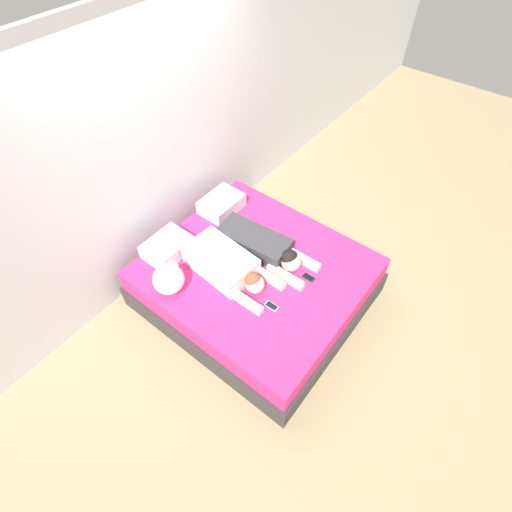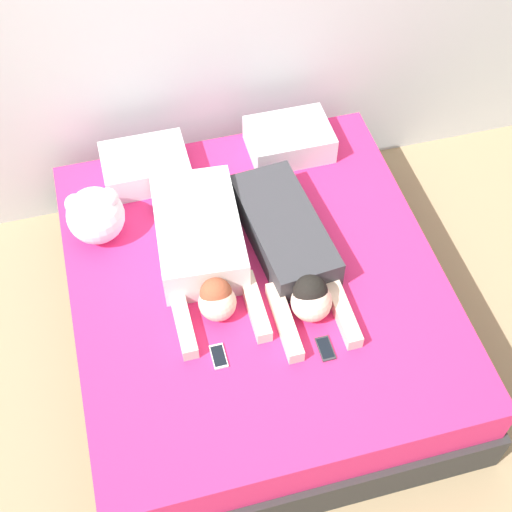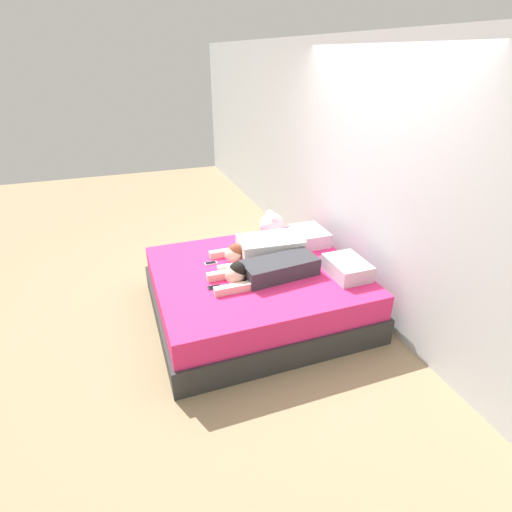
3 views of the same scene
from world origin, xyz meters
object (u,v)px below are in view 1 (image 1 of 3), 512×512
object	(u,v)px
pillow_head_right	(221,204)
cell_phone_right	(309,278)
person_right	(264,246)
pillow_head_left	(167,247)
plush_toy	(168,279)
cell_phone_left	(272,306)
person_left	(227,265)
bed	(256,282)

from	to	relation	value
pillow_head_right	cell_phone_right	xyz separation A→B (m)	(-0.20, -1.26, -0.07)
person_right	cell_phone_right	bearing A→B (deg)	-89.20
pillow_head_left	plush_toy	xyz separation A→B (m)	(-0.29, -0.34, 0.07)
pillow_head_left	cell_phone_left	distance (m)	1.18
plush_toy	cell_phone_right	bearing A→B (deg)	-46.22
cell_phone_left	plush_toy	distance (m)	0.94
pillow_head_right	person_left	distance (m)	0.88
bed	pillow_head_left	world-z (taller)	pillow_head_left
bed	cell_phone_left	distance (m)	0.55
cell_phone_right	bed	bearing A→B (deg)	112.19
pillow_head_left	person_right	distance (m)	0.94
pillow_head_right	person_left	bearing A→B (deg)	-135.15
pillow_head_left	pillow_head_right	world-z (taller)	same
cell_phone_left	plush_toy	xyz separation A→B (m)	(-0.41, 0.84, 0.14)
bed	plush_toy	size ratio (longest dim) A/B	6.77
person_left	pillow_head_right	bearing A→B (deg)	44.85
bed	person_right	distance (m)	0.40
pillow_head_left	pillow_head_right	xyz separation A→B (m)	(0.79, 0.00, 0.00)
pillow_head_left	person_right	world-z (taller)	person_right
pillow_head_right	person_left	xyz separation A→B (m)	(-0.62, -0.62, 0.02)
pillow_head_left	plush_toy	world-z (taller)	plush_toy
bed	pillow_head_left	size ratio (longest dim) A/B	4.55
person_right	plush_toy	world-z (taller)	plush_toy
bed	pillow_head_right	bearing A→B (deg)	63.19
person_right	pillow_head_left	bearing A→B (deg)	128.40
bed	pillow_head_right	world-z (taller)	pillow_head_right
bed	pillow_head_left	distance (m)	0.94
pillow_head_right	pillow_head_left	bearing A→B (deg)	180.00
person_right	cell_phone_left	world-z (taller)	person_right
person_left	cell_phone_right	bearing A→B (deg)	-56.89
pillow_head_right	cell_phone_right	distance (m)	1.28
cell_phone_right	plush_toy	distance (m)	1.28
pillow_head_left	person_right	xyz separation A→B (m)	(0.58, -0.73, 0.01)
person_left	cell_phone_right	world-z (taller)	person_left
person_left	plush_toy	size ratio (longest dim) A/B	3.21
cell_phone_right	plush_toy	xyz separation A→B (m)	(-0.88, 0.92, 0.14)
person_left	plush_toy	xyz separation A→B (m)	(-0.46, 0.28, 0.05)
plush_toy	bed	bearing A→B (deg)	-32.97
bed	plush_toy	world-z (taller)	plush_toy
person_left	cell_phone_left	world-z (taller)	person_left
pillow_head_left	person_right	size ratio (longest dim) A/B	0.42
cell_phone_right	plush_toy	size ratio (longest dim) A/B	0.41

